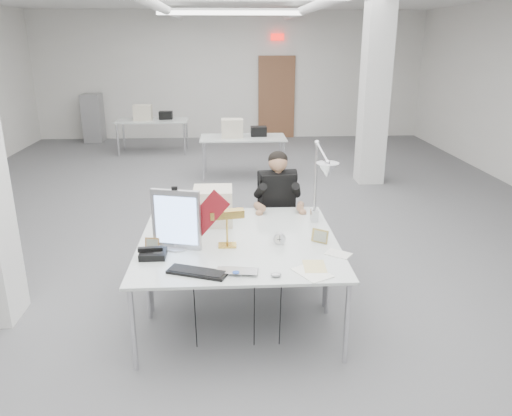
% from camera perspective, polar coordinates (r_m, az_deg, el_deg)
% --- Properties ---
extents(room_shell, '(10.04, 14.04, 3.24)m').
position_cam_1_polar(room_shell, '(6.48, -2.24, 11.57)').
color(room_shell, '#59595B').
rests_on(room_shell, ground).
extents(desk_main, '(1.80, 0.90, 0.02)m').
position_cam_1_polar(desk_main, '(4.19, -1.90, -6.15)').
color(desk_main, silver).
rests_on(desk_main, room_shell).
extents(desk_second, '(1.80, 0.90, 0.02)m').
position_cam_1_polar(desk_second, '(5.02, -2.15, -1.82)').
color(desk_second, silver).
rests_on(desk_second, room_shell).
extents(bg_desk_a, '(1.60, 0.80, 0.02)m').
position_cam_1_polar(bg_desk_a, '(9.46, -1.49, 8.03)').
color(bg_desk_a, silver).
rests_on(bg_desk_a, room_shell).
extents(bg_desk_b, '(1.60, 0.80, 0.02)m').
position_cam_1_polar(bg_desk_b, '(11.76, -11.77, 9.76)').
color(bg_desk_b, silver).
rests_on(bg_desk_b, room_shell).
extents(filing_cabinet, '(0.45, 0.55, 1.20)m').
position_cam_1_polar(filing_cabinet, '(13.53, -18.10, 9.76)').
color(filing_cabinet, gray).
rests_on(filing_cabinet, room_shell).
extents(office_chair, '(0.53, 0.53, 0.98)m').
position_cam_1_polar(office_chair, '(5.77, 2.38, -1.71)').
color(office_chair, black).
rests_on(office_chair, room_shell).
extents(seated_person, '(0.52, 0.62, 0.86)m').
position_cam_1_polar(seated_person, '(5.59, 2.48, 2.06)').
color(seated_person, black).
rests_on(seated_person, office_chair).
extents(monitor, '(0.43, 0.15, 0.54)m').
position_cam_1_polar(monitor, '(4.37, -9.11, -1.32)').
color(monitor, '#A8A8AD').
rests_on(monitor, desk_main).
extents(pennant, '(0.41, 0.15, 0.46)m').
position_cam_1_polar(pennant, '(4.29, -5.66, -0.75)').
color(pennant, maroon).
rests_on(pennant, monitor).
extents(keyboard, '(0.50, 0.32, 0.02)m').
position_cam_1_polar(keyboard, '(3.97, -6.72, -7.31)').
color(keyboard, black).
rests_on(keyboard, desk_main).
extents(laptop, '(0.36, 0.27, 0.03)m').
position_cam_1_polar(laptop, '(3.92, -2.30, -7.57)').
color(laptop, '#A7A8AC').
rests_on(laptop, desk_main).
extents(mouse, '(0.09, 0.06, 0.04)m').
position_cam_1_polar(mouse, '(3.90, 2.30, -7.64)').
color(mouse, '#A3A4A8').
rests_on(mouse, desk_main).
extents(bankers_lamp, '(0.30, 0.16, 0.32)m').
position_cam_1_polar(bankers_lamp, '(4.40, -3.34, -2.46)').
color(bankers_lamp, gold).
rests_on(bankers_lamp, desk_main).
extents(desk_phone, '(0.22, 0.20, 0.05)m').
position_cam_1_polar(desk_phone, '(4.31, -11.68, -5.18)').
color(desk_phone, black).
rests_on(desk_phone, desk_main).
extents(picture_frame_left, '(0.13, 0.05, 0.10)m').
position_cam_1_polar(picture_frame_left, '(4.47, -11.77, -3.97)').
color(picture_frame_left, tan).
rests_on(picture_frame_left, desk_main).
extents(picture_frame_right, '(0.15, 0.12, 0.12)m').
position_cam_1_polar(picture_frame_right, '(4.55, 7.31, -3.19)').
color(picture_frame_right, '#AD954A').
rests_on(picture_frame_right, desk_main).
extents(desk_clock, '(0.11, 0.06, 0.11)m').
position_cam_1_polar(desk_clock, '(4.48, 2.70, -3.56)').
color(desk_clock, silver).
rests_on(desk_clock, desk_main).
extents(paper_stack_a, '(0.33, 0.37, 0.01)m').
position_cam_1_polar(paper_stack_a, '(3.99, 6.44, -7.35)').
color(paper_stack_a, white).
rests_on(paper_stack_a, desk_main).
extents(paper_stack_b, '(0.19, 0.25, 0.01)m').
position_cam_1_polar(paper_stack_b, '(4.09, 6.70, -6.66)').
color(paper_stack_b, '#E4D088').
rests_on(paper_stack_b, desk_main).
extents(paper_stack_c, '(0.25, 0.24, 0.01)m').
position_cam_1_polar(paper_stack_c, '(4.35, 9.39, -5.19)').
color(paper_stack_c, white).
rests_on(paper_stack_c, desk_main).
extents(beige_monitor, '(0.38, 0.36, 0.36)m').
position_cam_1_polar(beige_monitor, '(4.96, -4.92, 0.24)').
color(beige_monitor, beige).
rests_on(beige_monitor, desk_second).
extents(architect_lamp, '(0.44, 0.67, 0.82)m').
position_cam_1_polar(architect_lamp, '(4.73, 7.33, 2.15)').
color(architect_lamp, silver).
rests_on(architect_lamp, desk_second).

